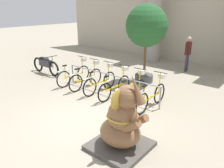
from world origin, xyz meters
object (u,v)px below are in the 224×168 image
Objects in this scene: bicycle_4 at (132,91)px; bicycle_5 at (152,96)px; bicycle_3 at (115,86)px; bicycle_0 at (74,74)px; bicycle_2 at (101,82)px; motorcycle at (46,64)px; person_pedestrian at (188,51)px; elephant_statue at (122,124)px; bicycle_1 at (87,78)px; potted_tree at (146,28)px.

bicycle_4 is 0.74m from bicycle_5.
bicycle_3 and bicycle_5 have the same top height.
bicycle_2 is at bearing 0.76° from bicycle_0.
motorcycle is (-2.19, 0.09, 0.05)m from bicycle_0.
person_pedestrian reaches higher than bicycle_0.
motorcycle is (-4.40, 0.09, 0.05)m from bicycle_3.
bicycle_3 is at bearing 131.82° from elephant_statue.
person_pedestrian reaches higher than bicycle_3.
bicycle_4 is 1.02× the size of person_pedestrian.
elephant_statue reaches higher than bicycle_5.
bicycle_2 is 1.47m from bicycle_4.
bicycle_5 is (2.21, 0.02, 0.00)m from bicycle_2.
bicycle_1 is 2.95m from bicycle_5.
person_pedestrian reaches higher than motorcycle.
bicycle_0 is 4.82m from elephant_statue.
bicycle_5 is 0.94× the size of elephant_statue.
potted_tree is (1.35, 2.14, 1.87)m from bicycle_1.
elephant_statue reaches higher than motorcycle.
elephant_statue is 6.86m from motorcycle.
bicycle_4 is at bearing 119.97° from elephant_statue.
motorcycle is (-3.67, 0.07, 0.05)m from bicycle_2.
bicycle_2 is 3.67m from motorcycle.
person_pedestrian is at bearing 100.88° from elephant_statue.
bicycle_4 is at bearing -1.81° from bicycle_3.
bicycle_1 and bicycle_2 have the same top height.
bicycle_4 is 2.98m from potted_tree.
person_pedestrian is at bearing 90.83° from bicycle_4.
bicycle_3 reaches higher than motorcycle.
bicycle_1 is 0.94× the size of elephant_statue.
person_pedestrian is (2.88, 4.85, 0.63)m from bicycle_0.
bicycle_1 and bicycle_4 have the same top height.
bicycle_5 is at bearing 0.49° from bicycle_2.
bicycle_2 is at bearing -179.51° from bicycle_5.
bicycle_2 is 0.55× the size of potted_tree.
bicycle_3 is at bearing -86.73° from potted_tree.
bicycle_5 is at bearing 1.38° from bicycle_3.
motorcycle is at bearing 159.88° from elephant_statue.
bicycle_0 is 0.88× the size of motorcycle.
bicycle_0 is at bearing 179.60° from bicycle_4.
potted_tree reaches higher than elephant_statue.
bicycle_4 is 1.00× the size of bicycle_5.
potted_tree reaches higher than bicycle_0.
person_pedestrian is at bearing 59.33° from bicycle_0.
potted_tree reaches higher than bicycle_2.
bicycle_2 is at bearing 178.44° from bicycle_4.
bicycle_2 and bicycle_5 have the same top height.
bicycle_5 is (1.47, 0.04, 0.00)m from bicycle_3.
bicycle_2 is 1.00× the size of bicycle_5.
bicycle_0 is 2.20m from motorcycle.
bicycle_3 is 4.41m from motorcycle.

